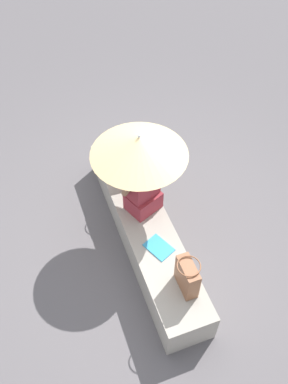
# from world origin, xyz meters

# --- Properties ---
(ground_plane) EXTENTS (14.00, 14.00, 0.00)m
(ground_plane) POSITION_xyz_m (0.00, 0.00, 0.00)
(ground_plane) COLOR #605B5E
(stone_bench) EXTENTS (2.61, 0.50, 0.41)m
(stone_bench) POSITION_xyz_m (0.00, 0.00, 0.21)
(stone_bench) COLOR #A8A093
(stone_bench) RESTS_ON ground
(person_seated) EXTENTS (0.39, 0.51, 0.90)m
(person_seated) POSITION_xyz_m (-0.15, 0.04, 0.80)
(person_seated) COLOR #992D38
(person_seated) RESTS_ON stone_bench
(parasol) EXTENTS (0.98, 0.98, 0.98)m
(parasol) POSITION_xyz_m (-0.25, 0.03, 1.26)
(parasol) COLOR #B7B7BC
(parasol) RESTS_ON stone_bench
(handbag_black) EXTENTS (0.31, 0.23, 0.34)m
(handbag_black) POSITION_xyz_m (-0.74, 0.07, 0.58)
(handbag_black) COLOR silver
(handbag_black) RESTS_ON stone_bench
(tote_bag_canvas) EXTENTS (0.30, 0.22, 0.38)m
(tote_bag_canvas) POSITION_xyz_m (0.89, 0.09, 0.60)
(tote_bag_canvas) COLOR brown
(tote_bag_canvas) RESTS_ON stone_bench
(magazine) EXTENTS (0.34, 0.30, 0.01)m
(magazine) POSITION_xyz_m (0.40, 0.01, 0.42)
(magazine) COLOR #339ED1
(magazine) RESTS_ON stone_bench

